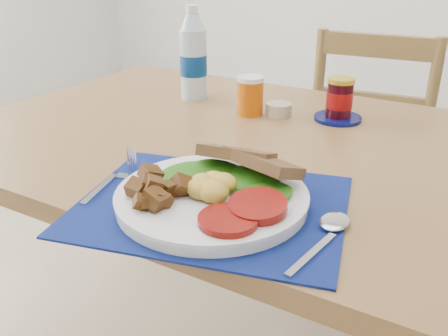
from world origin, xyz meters
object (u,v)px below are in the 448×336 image
Objects in this scene: water_bottle at (193,59)px; chair_far at (372,130)px; juice_glass at (250,97)px; jam_on_saucer at (339,102)px; breakfast_plate at (207,192)px.

chair_far is at bearing 54.32° from water_bottle.
chair_far reaches higher than juice_glass.
jam_on_saucer is at bearing 2.96° from water_bottle.
breakfast_plate is at bearing -94.52° from jam_on_saucer.
breakfast_plate is 0.50m from juice_glass.
jam_on_saucer is (0.21, 0.07, 0.00)m from juice_glass.
jam_on_saucer reaches higher than breakfast_plate.
breakfast_plate is at bearing -54.67° from water_bottle.
chair_far is 3.49× the size of breakfast_plate.
juice_glass is at bearing -13.49° from water_bottle.
water_bottle reaches higher than jam_on_saucer.
water_bottle is 2.17× the size of jam_on_saucer.
chair_far is 0.65m from juice_glass.
juice_glass reaches higher than breakfast_plate.
juice_glass is (-0.18, -0.58, 0.24)m from chair_far.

